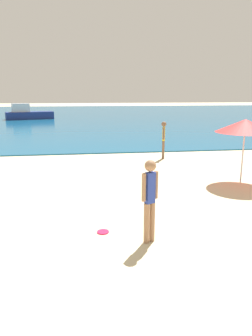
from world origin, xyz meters
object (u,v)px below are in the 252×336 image
(person_standing, at_px, (150,196))
(person_distant, at_px, (164,138))
(beach_umbrella, at_px, (245,126))
(frisbee, at_px, (103,232))
(boat_far, at_px, (28,114))

(person_standing, xyz_separation_m, person_distant, (2.49, 8.33, 0.00))
(person_distant, xyz_separation_m, beach_umbrella, (1.65, -4.36, 0.98))
(person_standing, bearing_deg, beach_umbrella, 16.28)
(person_standing, xyz_separation_m, beach_umbrella, (4.14, 3.97, 0.98))
(person_distant, height_order, beach_umbrella, beach_umbrella)
(frisbee, distance_m, beach_umbrella, 6.41)
(boat_far, relative_size, beach_umbrella, 2.55)
(frisbee, relative_size, person_distant, 0.15)
(person_standing, height_order, beach_umbrella, beach_umbrella)
(person_standing, bearing_deg, boat_far, 75.51)
(person_standing, relative_size, person_distant, 1.00)
(boat_far, height_order, beach_umbrella, beach_umbrella)
(boat_far, bearing_deg, person_distant, -83.22)
(person_standing, bearing_deg, person_distant, 45.87)
(frisbee, distance_m, person_distant, 8.53)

